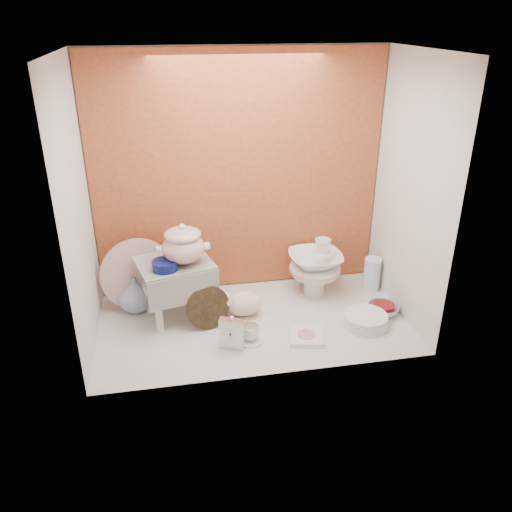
# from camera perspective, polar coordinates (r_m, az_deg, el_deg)

# --- Properties ---
(ground) EXTENTS (1.80, 1.80, 0.00)m
(ground) POSITION_cam_1_polar(r_m,az_deg,el_deg) (3.08, -0.30, -7.26)
(ground) COLOR silver
(ground) RESTS_ON ground
(niche_shell) EXTENTS (1.86, 1.03, 1.53)m
(niche_shell) POSITION_cam_1_polar(r_m,az_deg,el_deg) (2.87, -1.00, 10.58)
(niche_shell) COLOR #B9562E
(niche_shell) RESTS_ON ground
(step_stool) EXTENTS (0.49, 0.45, 0.36)m
(step_stool) POSITION_cam_1_polar(r_m,az_deg,el_deg) (3.10, -8.85, -3.58)
(step_stool) COLOR silver
(step_stool) RESTS_ON ground
(soup_tureen) EXTENTS (0.32, 0.32, 0.24)m
(soup_tureen) POSITION_cam_1_polar(r_m,az_deg,el_deg) (2.94, -8.05, 1.36)
(soup_tureen) COLOR white
(soup_tureen) RESTS_ON step_stool
(cobalt_bowl) EXTENTS (0.18, 0.18, 0.05)m
(cobalt_bowl) POSITION_cam_1_polar(r_m,az_deg,el_deg) (2.92, -10.02, -1.02)
(cobalt_bowl) COLOR #0A134C
(cobalt_bowl) RESTS_ON step_stool
(floral_platter) EXTENTS (0.46, 0.16, 0.45)m
(floral_platter) POSITION_cam_1_polar(r_m,az_deg,el_deg) (3.21, -12.89, -2.01)
(floral_platter) COLOR white
(floral_platter) RESTS_ON ground
(blue_white_vase) EXTENTS (0.23, 0.23, 0.22)m
(blue_white_vase) POSITION_cam_1_polar(r_m,az_deg,el_deg) (3.23, -13.21, -4.10)
(blue_white_vase) COLOR white
(blue_white_vase) RESTS_ON ground
(lacquer_tray) EXTENTS (0.27, 0.13, 0.25)m
(lacquer_tray) POSITION_cam_1_polar(r_m,az_deg,el_deg) (2.98, -5.32, -5.70)
(lacquer_tray) COLOR black
(lacquer_tray) RESTS_ON ground
(mantel_clock) EXTENTS (0.14, 0.10, 0.20)m
(mantel_clock) POSITION_cam_1_polar(r_m,az_deg,el_deg) (2.81, -2.67, -8.43)
(mantel_clock) COLOR silver
(mantel_clock) RESTS_ON ground
(plush_pig) EXTENTS (0.31, 0.25, 0.17)m
(plush_pig) POSITION_cam_1_polar(r_m,az_deg,el_deg) (3.10, -1.39, -5.23)
(plush_pig) COLOR beige
(plush_pig) RESTS_ON ground
(teacup_saucer) EXTENTS (0.19, 0.19, 0.01)m
(teacup_saucer) POSITION_cam_1_polar(r_m,az_deg,el_deg) (2.92, -0.68, -9.19)
(teacup_saucer) COLOR white
(teacup_saucer) RESTS_ON ground
(gold_rim_teacup) EXTENTS (0.14, 0.14, 0.09)m
(gold_rim_teacup) POSITION_cam_1_polar(r_m,az_deg,el_deg) (2.89, -0.69, -8.41)
(gold_rim_teacup) COLOR white
(gold_rim_teacup) RESTS_ON teacup_saucer
(lattice_dish) EXTENTS (0.22, 0.22, 0.03)m
(lattice_dish) POSITION_cam_1_polar(r_m,az_deg,el_deg) (2.94, 5.59, -8.86)
(lattice_dish) COLOR white
(lattice_dish) RESTS_ON ground
(dinner_plate_stack) EXTENTS (0.35, 0.35, 0.07)m
(dinner_plate_stack) POSITION_cam_1_polar(r_m,az_deg,el_deg) (3.10, 12.01, -6.92)
(dinner_plate_stack) COLOR white
(dinner_plate_stack) RESTS_ON ground
(crystal_bowl) EXTENTS (0.21, 0.21, 0.06)m
(crystal_bowl) POSITION_cam_1_polar(r_m,az_deg,el_deg) (3.24, 13.89, -5.75)
(crystal_bowl) COLOR silver
(crystal_bowl) RESTS_ON ground
(clear_glass_vase) EXTENTS (0.13, 0.13, 0.22)m
(clear_glass_vase) POSITION_cam_1_polar(r_m,az_deg,el_deg) (3.46, 12.67, -1.96)
(clear_glass_vase) COLOR silver
(clear_glass_vase) RESTS_ON ground
(porcelain_tower) EXTENTS (0.39, 0.39, 0.38)m
(porcelain_tower) POSITION_cam_1_polar(r_m,az_deg,el_deg) (3.32, 6.54, -1.14)
(porcelain_tower) COLOR white
(porcelain_tower) RESTS_ON ground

